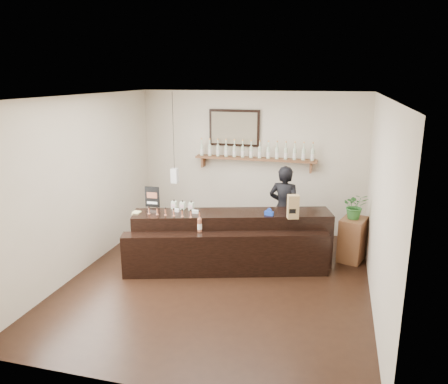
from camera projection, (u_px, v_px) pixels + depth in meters
name	position (u px, v px, depth m)	size (l,w,h in m)	color
ground	(219.00, 281.00, 6.76)	(5.00, 5.00, 0.00)	black
room_shell	(218.00, 174.00, 6.32)	(5.00, 5.00, 5.00)	beige
back_wall_decor	(244.00, 146.00, 8.56)	(2.66, 0.96, 1.69)	brown
counter	(230.00, 242.00, 7.18)	(3.28, 1.77, 1.06)	black
promo_sign	(152.00, 197.00, 7.41)	(0.26, 0.03, 0.36)	black
paper_bag	(293.00, 207.00, 6.82)	(0.20, 0.17, 0.38)	#967948
tape_dispenser	(269.00, 213.00, 7.00)	(0.15, 0.08, 0.12)	#1738A3
side_cabinet	(352.00, 239.00, 7.45)	(0.51, 0.60, 0.75)	brown
potted_plant	(355.00, 206.00, 7.30)	(0.40, 0.35, 0.45)	#2F6E2C
shopkeeper	(284.00, 203.00, 7.78)	(0.64, 0.42, 1.76)	black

